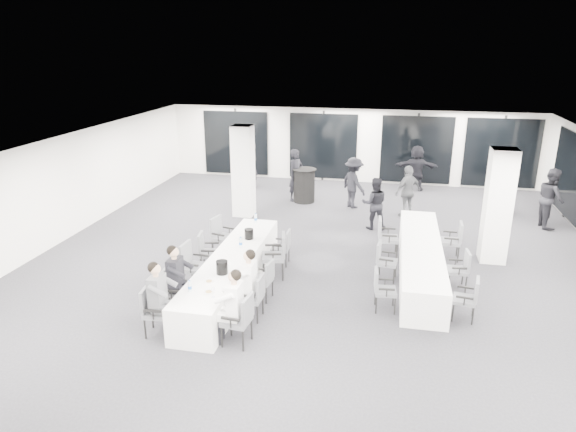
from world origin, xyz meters
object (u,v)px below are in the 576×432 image
object	(u,v)px
chair_main_left_fourth	(207,250)
chair_main_right_mid	(265,278)
chair_side_right_mid	(461,267)
standing_guest_g	(251,162)
chair_main_left_mid	(192,263)
standing_guest_d	(408,188)
standing_guest_b	(375,200)
ice_bucket_far	(249,234)
chair_side_left_far	(385,235)
standing_guest_f	(416,165)
chair_main_right_near	(241,317)
chair_side_right_near	(469,296)
banquet_table_main	(232,272)
standing_guest_h	(551,194)
banquet_table_side	(420,260)
standing_guest_c	(354,179)
chair_main_right_fourth	(277,253)
ice_bucket_near	(222,267)
chair_main_left_second	(172,289)
chair_side_right_far	(454,238)
chair_main_left_near	(153,308)
standing_guest_a	(296,172)
chair_main_right_second	(254,294)
chair_side_left_near	(382,287)
chair_main_left_far	(221,234)
cocktail_table	(304,185)
chair_side_left_mid	(384,259)
standing_guest_e	(508,181)
chair_main_right_far	(283,245)

from	to	relation	value
chair_main_left_fourth	chair_main_right_mid	world-z (taller)	chair_main_left_fourth
chair_side_right_mid	standing_guest_g	xyz separation A→B (m)	(-6.69, 7.15, 0.47)
chair_main_left_mid	standing_guest_d	world-z (taller)	standing_guest_d
standing_guest_b	ice_bucket_far	distance (m)	4.39
chair_side_left_far	standing_guest_f	distance (m)	6.57
ice_bucket_far	chair_main_right_near	bearing A→B (deg)	-76.89
chair_side_right_near	standing_guest_f	size ratio (longest dim) A/B	0.46
banquet_table_main	standing_guest_g	size ratio (longest dim) A/B	2.61
standing_guest_b	standing_guest_h	xyz separation A→B (m)	(4.97, 1.18, 0.13)
banquet_table_side	standing_guest_c	distance (m)	5.31
chair_main_right_near	standing_guest_c	bearing A→B (deg)	-2.32
chair_main_left_fourth	chair_main_right_fourth	size ratio (longest dim) A/B	0.92
ice_bucket_near	chair_main_left_second	bearing A→B (deg)	-156.02
banquet_table_side	chair_side_right_mid	size ratio (longest dim) A/B	5.81
chair_main_left_second	standing_guest_g	size ratio (longest dim) A/B	0.48
chair_side_right_far	ice_bucket_near	world-z (taller)	ice_bucket_near
banquet_table_main	chair_main_right_near	distance (m)	2.26
chair_main_left_near	chair_side_right_far	xyz separation A→B (m)	(5.72, 4.73, 0.02)
chair_main_left_near	standing_guest_c	xyz separation A→B (m)	(2.93, 8.53, 0.41)
chair_main_right_fourth	standing_guest_d	world-z (taller)	standing_guest_d
chair_side_left_far	standing_guest_a	distance (m)	5.35
chair_main_right_second	standing_guest_a	distance (m)	8.04
chair_side_right_far	ice_bucket_far	bearing A→B (deg)	109.65
banquet_table_main	chair_side_left_near	distance (m)	3.25
chair_main_left_mid	chair_main_left_far	world-z (taller)	chair_main_left_mid
chair_main_left_mid	standing_guest_g	xyz separation A→B (m)	(-0.97, 8.33, 0.37)
cocktail_table	chair_side_right_near	world-z (taller)	cocktail_table
chair_main_right_fourth	standing_guest_c	bearing A→B (deg)	-25.72
chair_side_left_mid	ice_bucket_far	xyz separation A→B (m)	(-3.14, -0.04, 0.37)
chair_side_right_mid	standing_guest_f	bearing A→B (deg)	0.53
chair_main_right_mid	chair_side_right_near	xyz separation A→B (m)	(4.06, -0.03, 0.01)
standing_guest_e	standing_guest_f	world-z (taller)	standing_guest_e
cocktail_table	chair_main_right_second	distance (m)	7.92
chair_main_left_fourth	standing_guest_g	bearing A→B (deg)	177.39
chair_main_right_fourth	standing_guest_b	world-z (taller)	standing_guest_b
banquet_table_side	chair_side_right_mid	xyz separation A→B (m)	(0.83, -0.52, 0.12)
ice_bucket_near	standing_guest_c	bearing A→B (deg)	74.65
standing_guest_f	chair_main_right_fourth	bearing A→B (deg)	67.59
standing_guest_d	chair_main_left_second	bearing A→B (deg)	16.24
chair_main_right_second	standing_guest_f	bearing A→B (deg)	-16.24
chair_side_left_far	chair_main_left_second	bearing A→B (deg)	-51.14
chair_main_left_fourth	standing_guest_e	size ratio (longest dim) A/B	0.47
banquet_table_main	chair_side_right_far	distance (m)	5.57
chair_side_right_mid	chair_main_left_mid	bearing A→B (deg)	96.92
chair_main_left_mid	chair_side_right_mid	xyz separation A→B (m)	(5.72, 1.18, -0.10)
chair_main_left_far	chair_main_right_far	xyz separation A→B (m)	(1.66, -0.27, -0.08)
standing_guest_c	chair_side_right_near	bearing A→B (deg)	161.79
chair_main_left_mid	chair_side_left_near	xyz separation A→B (m)	(4.07, -0.16, -0.10)
standing_guest_f	ice_bucket_near	distance (m)	10.65
chair_main_left_fourth	standing_guest_a	size ratio (longest dim) A/B	0.47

